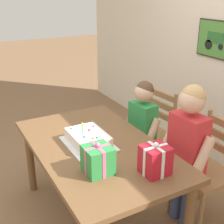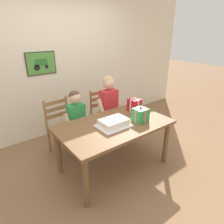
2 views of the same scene
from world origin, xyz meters
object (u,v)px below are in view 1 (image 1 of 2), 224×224
chair_right (208,171)px  gift_box_beside_cake (155,160)px  gift_box_red_large (98,160)px  birthday_cake (88,139)px  child_younger (142,125)px  chair_left (150,132)px  dining_table (97,155)px  child_older (188,144)px

chair_right → gift_box_beside_cake: bearing=-79.5°
gift_box_red_large → gift_box_beside_cake: 0.38m
birthday_cake → child_younger: (-0.21, 0.67, -0.11)m
gift_box_red_large → chair_left: 1.29m
birthday_cake → chair_left: chair_left is taller
gift_box_beside_cake → chair_left: (-0.95, 0.65, -0.36)m
gift_box_red_large → chair_right: gift_box_red_large is taller
dining_table → child_older: bearing=59.4°
chair_left → chair_right: 0.83m
birthday_cake → gift_box_red_large: size_ratio=1.94×
dining_table → chair_right: size_ratio=1.69×
gift_box_red_large → child_younger: (-0.60, 0.77, -0.15)m
dining_table → gift_box_red_large: bearing=-24.7°
dining_table → child_younger: 0.67m
gift_box_beside_cake → child_older: size_ratio=0.19×
birthday_cake → child_older: size_ratio=0.36×
birthday_cake → child_older: (0.41, 0.67, -0.02)m
birthday_cake → child_older: 0.78m
gift_box_red_large → child_older: bearing=88.3°
birthday_cake → chair_right: chair_right is taller
dining_table → birthday_cake: birthday_cake is taller
gift_box_beside_cake → dining_table: bearing=-162.1°
birthday_cake → child_younger: 0.71m
chair_left → chair_right: bearing=0.0°
gift_box_beside_cake → chair_left: size_ratio=0.26×
chair_left → child_younger: 0.33m
birthday_cake → gift_box_red_large: 0.41m
birthday_cake → child_older: bearing=58.2°
chair_right → child_younger: bearing=-162.6°
birthday_cake → gift_box_beside_cake: 0.63m
chair_left → child_older: size_ratio=0.75×
dining_table → gift_box_red_large: (0.34, -0.16, 0.18)m
gift_box_beside_cake → chair_left: bearing=145.6°
chair_right → child_older: child_older is taller
dining_table → chair_right: (0.42, 0.83, -0.17)m
birthday_cake → chair_right: size_ratio=0.48×
gift_box_red_large → child_younger: size_ratio=0.21×
dining_table → chair_left: bearing=116.8°
birthday_cake → child_older: child_older is taller
dining_table → chair_right: 0.94m
child_younger → chair_left: bearing=126.8°
chair_right → birthday_cake: bearing=-117.9°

